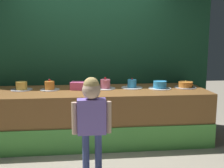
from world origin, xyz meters
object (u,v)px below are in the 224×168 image
object	(u,v)px
cake_center_left	(105,85)
cake_left	(50,86)
pink_box	(78,86)
cake_right	(160,85)
child_figure	(92,113)
cake_far_left	(22,86)
cake_far_right	(185,85)
cake_center_right	(132,85)

from	to	relation	value
cake_center_left	cake_left	bearing A→B (deg)	-179.05
pink_box	cake_left	bearing A→B (deg)	179.11
cake_left	cake_right	bearing A→B (deg)	-2.10
child_figure	cake_right	bearing A→B (deg)	46.02
cake_left	cake_center_left	distance (m)	0.86
cake_far_left	child_figure	bearing A→B (deg)	-50.71
cake_far_left	cake_far_right	xyz separation A→B (m)	(2.58, -0.08, -0.01)
cake_left	cake_far_right	world-z (taller)	cake_left
cake_center_left	child_figure	bearing A→B (deg)	-101.77
cake_center_right	cake_far_right	distance (m)	0.86
cake_center_left	cake_right	world-z (taller)	cake_center_left
cake_far_right	child_figure	bearing A→B (deg)	-142.54
cake_left	cake_far_right	size ratio (longest dim) A/B	0.86
pink_box	cake_far_left	size ratio (longest dim) A/B	0.65
cake_far_right	pink_box	bearing A→B (deg)	179.06
cake_left	cake_right	distance (m)	1.72
cake_right	cake_far_right	world-z (taller)	cake_far_right
child_figure	cake_center_left	xyz separation A→B (m)	(0.26, 1.24, 0.11)
cake_center_right	cake_far_right	size ratio (longest dim) A/B	1.00
cake_far_left	cake_center_right	xyz separation A→B (m)	(1.72, -0.01, -0.00)
child_figure	cake_left	xyz separation A→B (m)	(-0.60, 1.22, 0.11)
pink_box	cake_right	distance (m)	1.29
pink_box	cake_right	bearing A→B (deg)	-2.50
cake_far_right	cake_center_left	bearing A→B (deg)	177.81
pink_box	cake_right	world-z (taller)	same
cake_center_right	cake_left	bearing A→B (deg)	-178.57
cake_far_left	cake_center_right	distance (m)	1.72
cake_far_left	cake_right	xyz separation A→B (m)	(2.15, -0.10, -0.00)
child_figure	cake_far_left	xyz separation A→B (m)	(-1.03, 1.26, 0.10)
pink_box	cake_center_left	bearing A→B (deg)	2.80
cake_center_left	cake_far_right	bearing A→B (deg)	-2.19
cake_far_left	cake_far_right	world-z (taller)	cake_far_left
child_figure	cake_far_right	size ratio (longest dim) A/B	3.41
cake_right	cake_far_right	distance (m)	0.43
pink_box	cake_far_right	bearing A→B (deg)	-0.94
cake_left	cake_right	xyz separation A→B (m)	(1.72, -0.06, -0.01)
cake_far_left	cake_right	size ratio (longest dim) A/B	0.91
cake_center_left	cake_right	bearing A→B (deg)	-5.14
cake_far_left	cake_left	distance (m)	0.43
child_figure	cake_left	size ratio (longest dim) A/B	3.97
child_figure	cake_far_right	bearing A→B (deg)	37.46
pink_box	cake_far_left	bearing A→B (deg)	176.83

